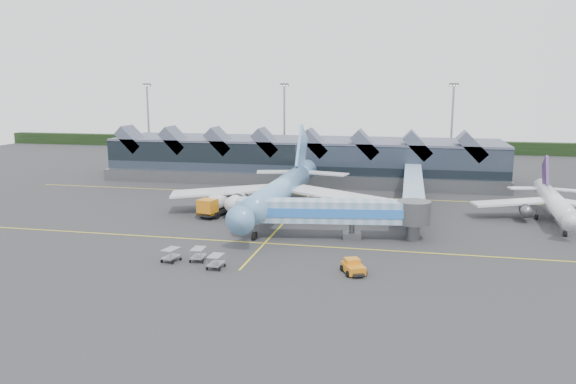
% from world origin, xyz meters
% --- Properties ---
extents(ground, '(260.00, 260.00, 0.00)m').
position_xyz_m(ground, '(0.00, 0.00, 0.00)').
color(ground, '#242427').
rests_on(ground, ground).
extents(taxi_stripes, '(120.00, 60.00, 0.01)m').
position_xyz_m(taxi_stripes, '(0.00, 10.00, 0.01)').
color(taxi_stripes, yellow).
rests_on(taxi_stripes, ground).
extents(tree_line_far, '(260.00, 4.00, 4.00)m').
position_xyz_m(tree_line_far, '(0.00, 110.00, 2.00)').
color(tree_line_far, black).
rests_on(tree_line_far, ground).
extents(terminal, '(90.00, 22.25, 12.52)m').
position_xyz_m(terminal, '(-5.07, 47.35, 4.88)').
color(terminal, black).
rests_on(terminal, ground).
extents(light_masts, '(132.40, 42.56, 22.45)m').
position_xyz_m(light_masts, '(21.00, 62.80, 12.49)').
color(light_masts, gray).
rests_on(light_masts, ground).
extents(main_airliner, '(39.85, 45.71, 14.71)m').
position_xyz_m(main_airliner, '(-1.69, 10.38, 4.32)').
color(main_airliner, '#6898D2').
rests_on(main_airliner, ground).
extents(regional_jet, '(26.08, 28.45, 9.77)m').
position_xyz_m(regional_jet, '(42.69, 15.33, 3.10)').
color(regional_jet, silver).
rests_on(regional_jet, ground).
extents(jet_bridge, '(27.50, 7.72, 5.77)m').
position_xyz_m(jet_bridge, '(10.45, -3.27, 3.88)').
color(jet_bridge, '#719FBC').
rests_on(jet_bridge, ground).
extents(fuel_truck, '(5.06, 11.09, 3.70)m').
position_xyz_m(fuel_truck, '(-11.89, 8.27, 2.07)').
color(fuel_truck, black).
rests_on(fuel_truck, ground).
extents(pushback_tug, '(3.40, 4.12, 1.66)m').
position_xyz_m(pushback_tug, '(13.39, -18.22, 0.74)').
color(pushback_tug, orange).
rests_on(pushback_tug, ground).
extents(baggage_carts, '(8.29, 4.75, 1.66)m').
position_xyz_m(baggage_carts, '(-6.08, -18.71, 0.93)').
color(baggage_carts, '#999BA2').
rests_on(baggage_carts, ground).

